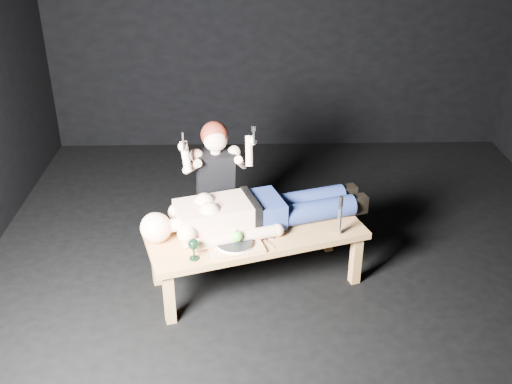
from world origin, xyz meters
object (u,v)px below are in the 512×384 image
serving_tray (235,246)px  carving_knife (340,215)px  lying_man (258,207)px  table (256,257)px  kneeling_woman (215,183)px  goblet (194,249)px

serving_tray → carving_knife: bearing=11.9°
lying_man → carving_knife: bearing=-32.6°
table → carving_knife: carving_knife is taller
lying_man → kneeling_woman: size_ratio=1.44×
kneeling_woman → serving_tray: (0.16, -0.73, -0.12)m
table → serving_tray: size_ratio=4.14×
goblet → carving_knife: size_ratio=0.51×
goblet → lying_man: bearing=45.6°
lying_man → carving_knife: carving_knife is taller
kneeling_woman → serving_tray: size_ratio=3.07×
lying_man → carving_knife: size_ratio=5.47×
table → kneeling_woman: 0.71m
table → serving_tray: serving_tray is taller
table → lying_man: 0.38m
table → goblet: size_ratio=10.01×
lying_man → serving_tray: size_ratio=4.41×
carving_knife → serving_tray: bearing=174.4°
kneeling_woman → goblet: (-0.11, -0.87, -0.05)m
lying_man → kneeling_woman: kneeling_woman is taller
kneeling_woman → table: bearing=-69.8°
table → kneeling_woman: size_ratio=1.35×
goblet → carving_knife: 1.07m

